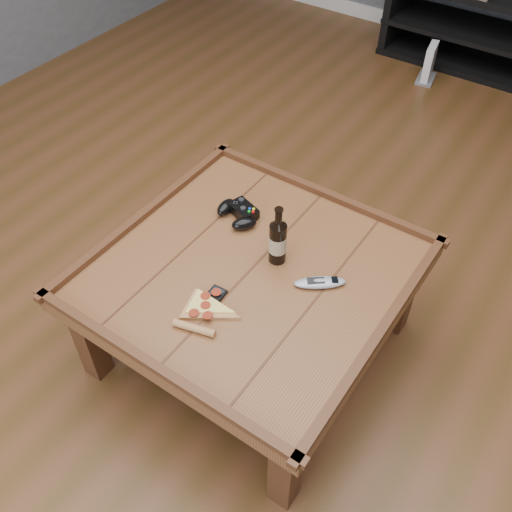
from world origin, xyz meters
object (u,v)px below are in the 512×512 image
Objects in this scene: game_console at (429,64)px; media_console at (495,33)px; pizza_slice at (204,310)px; remote_control at (320,282)px; coffee_table at (251,281)px; beer_bottle at (278,240)px; smartphone at (213,298)px; game_controller at (238,213)px.

media_console is at bearing 43.95° from game_console.
media_console is 0.48m from game_console.
pizza_slice is 0.39m from remote_control.
remote_control is (0.23, 0.07, 0.07)m from coffee_table.
beer_bottle is 0.20m from remote_control.
pizza_slice is 0.06m from smartphone.
coffee_table is 10.07× the size of smartphone.
remote_control is 0.72× the size of game_console.
game_controller is (-0.24, 0.10, -0.07)m from beer_bottle.
game_controller is at bearing 134.86° from coffee_table.
coffee_table is at bearing -90.00° from media_console.
game_console is (-0.24, 2.56, -0.35)m from smartphone.
game_console is at bearing 110.01° from game_controller.
game_console is (-0.49, 2.30, -0.36)m from remote_control.
media_console is 8.20× the size of remote_control.
game_controller is 0.43m from remote_control.
media_console is at bearing 103.80° from game_controller.
pizza_slice is (-0.02, -2.99, 0.21)m from media_console.
beer_bottle is 2.35m from game_console.
media_console is 5.03× the size of pizza_slice.
game_controller is at bearing 109.88° from smartphone.
game_console is at bearing -125.31° from media_console.
remote_control is at bearing 40.68° from smartphone.
game_console is at bearing 80.01° from pizza_slice.
game_controller is 1.10× the size of remote_control.
game_controller is (-0.19, -2.56, 0.23)m from media_console.
coffee_table is 2.41m from game_console.
game_console is (-0.25, 2.61, -0.35)m from pizza_slice.
beer_bottle is at bearing -92.95° from game_console.
game_controller is at bearing -98.73° from game_console.
coffee_table is 0.25m from pizza_slice.
smartphone is at bearing -98.11° from coffee_table.
game_controller is at bearing -143.77° from remote_control.
media_console is 6.01× the size of beer_bottle.
coffee_table is 2.75m from media_console.
coffee_table reaches higher than game_console.
smartphone is at bearing -105.28° from beer_bottle.
beer_bottle reaches higher than game_controller.
media_console is at bearing 90.00° from coffee_table.
game_console is (-0.08, 2.19, -0.37)m from game_controller.
game_console is at bearing 153.93° from remote_control.
remote_control is 2.38m from game_console.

